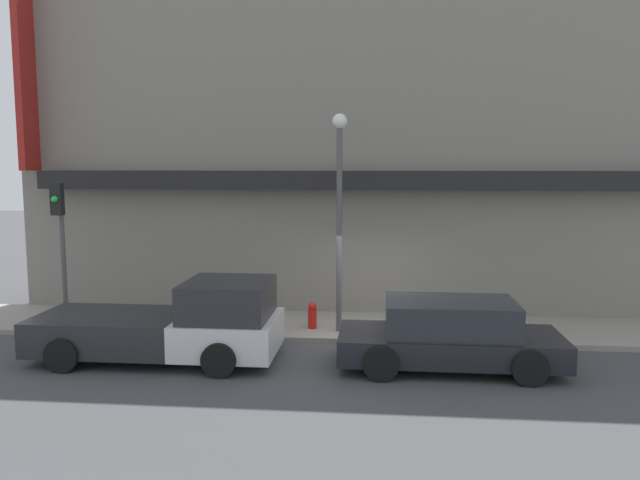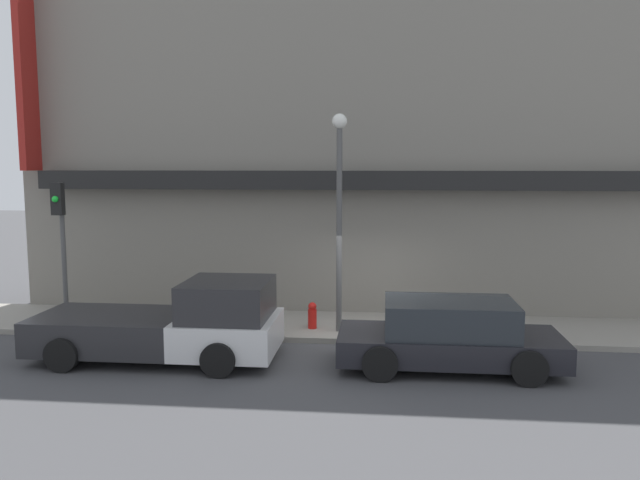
% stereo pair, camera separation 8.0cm
% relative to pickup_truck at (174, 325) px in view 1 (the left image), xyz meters
% --- Properties ---
extents(ground_plane, '(80.00, 80.00, 0.00)m').
position_rel_pickup_truck_xyz_m(ground_plane, '(4.10, 1.49, -0.77)').
color(ground_plane, '#424244').
extents(sidewalk, '(36.00, 2.72, 0.13)m').
position_rel_pickup_truck_xyz_m(sidewalk, '(4.10, 2.85, -0.70)').
color(sidewalk, gray).
rests_on(sidewalk, ground).
extents(building, '(19.80, 3.80, 10.55)m').
position_rel_pickup_truck_xyz_m(building, '(4.09, 5.69, 3.97)').
color(building, gray).
rests_on(building, ground).
extents(pickup_truck, '(5.24, 2.28, 1.75)m').
position_rel_pickup_truck_xyz_m(pickup_truck, '(0.00, 0.00, 0.00)').
color(pickup_truck, silver).
rests_on(pickup_truck, ground).
extents(parked_car, '(4.56, 2.07, 1.43)m').
position_rel_pickup_truck_xyz_m(parked_car, '(5.85, -0.00, -0.07)').
color(parked_car, black).
rests_on(parked_car, ground).
extents(fire_hydrant, '(0.22, 0.22, 0.66)m').
position_rel_pickup_truck_xyz_m(fire_hydrant, '(2.74, 2.37, -0.31)').
color(fire_hydrant, red).
rests_on(fire_hydrant, sidewalk).
extents(street_lamp, '(0.36, 0.36, 5.26)m').
position_rel_pickup_truck_xyz_m(street_lamp, '(3.41, 2.19, 2.67)').
color(street_lamp, '#4C4C4C').
rests_on(street_lamp, sidewalk).
extents(traffic_light, '(0.28, 0.42, 3.62)m').
position_rel_pickup_truck_xyz_m(traffic_light, '(-3.53, 1.97, 1.86)').
color(traffic_light, '#4C4C4C').
rests_on(traffic_light, sidewalk).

